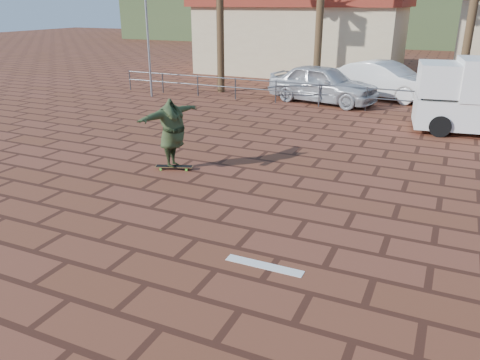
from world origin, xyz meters
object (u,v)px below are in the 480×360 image
skateboarder (172,133)px  car_silver (323,84)px  longboard (174,167)px  car_white (384,80)px

skateboarder → car_silver: 10.66m
longboard → car_silver: bearing=62.3°
car_silver → longboard: bearing=-175.0°
skateboarder → car_white: skateboarder is taller
car_silver → car_white: 3.19m
car_silver → car_white: size_ratio=0.96×
longboard → car_white: (3.62, 12.72, 0.76)m
longboard → skateboarder: 0.94m
longboard → car_silver: size_ratio=0.21×
longboard → skateboarder: skateboarder is taller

